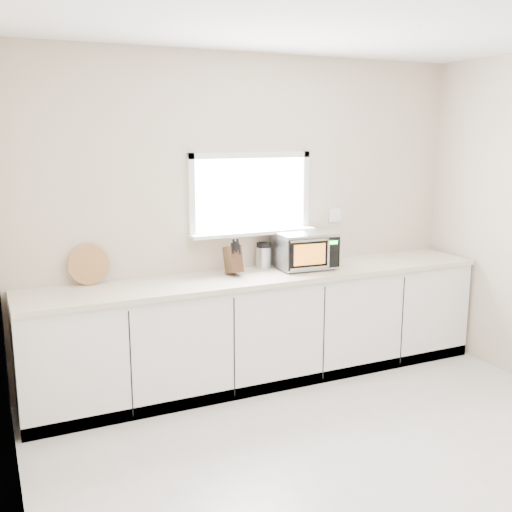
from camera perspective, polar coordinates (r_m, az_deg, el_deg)
ground at (r=3.93m, az=12.27°, el=-20.22°), size 4.00×4.00×0.00m
back_wall at (r=5.11m, az=-0.61°, el=3.86°), size 4.00×0.17×2.70m
cabinets at (r=5.06m, az=0.79°, el=-6.98°), size 3.92×0.60×0.88m
countertop at (r=4.92m, az=0.86°, el=-1.93°), size 3.92×0.64×0.04m
microwave at (r=5.11m, az=4.70°, el=0.62°), size 0.50×0.43×0.31m
knife_block at (r=4.86m, az=-2.19°, el=-0.30°), size 0.11×0.21×0.31m
cutting_board at (r=4.72m, az=-15.64°, el=-0.80°), size 0.31×0.07×0.31m
coffee_grinder at (r=5.12m, az=0.75°, el=0.08°), size 0.13×0.13×0.22m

